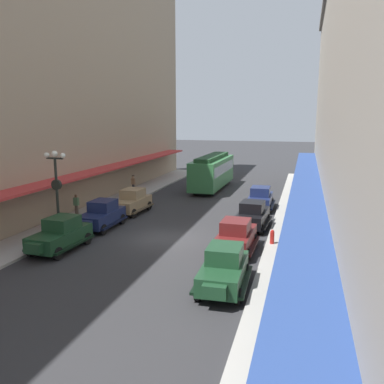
{
  "coord_description": "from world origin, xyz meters",
  "views": [
    {
      "loc": [
        7.93,
        -22.1,
        7.3
      ],
      "look_at": [
        0.0,
        6.0,
        1.8
      ],
      "focal_mm": 37.62,
      "sensor_mm": 36.0,
      "label": 1
    }
  ],
  "objects_px": {
    "lamp_post_with_clock": "(57,189)",
    "parked_car_6": "(236,235)",
    "parked_car_1": "(60,234)",
    "parked_car_5": "(261,198)",
    "pedestrian_0": "(76,205)",
    "streetcar": "(212,171)",
    "fire_hydrant": "(272,237)",
    "pedestrian_1": "(294,188)",
    "parked_car_2": "(253,214)",
    "parked_car_3": "(102,214)",
    "pedestrian_3": "(305,202)",
    "parked_car_4": "(132,201)",
    "parked_car_0": "(224,267)",
    "pedestrian_2": "(133,184)"
  },
  "relations": [
    {
      "from": "parked_car_3",
      "to": "parked_car_6",
      "type": "height_order",
      "value": "same"
    },
    {
      "from": "parked_car_6",
      "to": "streetcar",
      "type": "xyz_separation_m",
      "value": [
        -5.59,
        18.52,
        0.96
      ]
    },
    {
      "from": "lamp_post_with_clock",
      "to": "pedestrian_1",
      "type": "relative_size",
      "value": 3.15
    },
    {
      "from": "parked_car_2",
      "to": "parked_car_3",
      "type": "relative_size",
      "value": 1.01
    },
    {
      "from": "parked_car_2",
      "to": "fire_hydrant",
      "type": "xyz_separation_m",
      "value": [
        1.56,
        -3.51,
        -0.38
      ]
    },
    {
      "from": "parked_car_1",
      "to": "pedestrian_1",
      "type": "distance_m",
      "value": 21.47
    },
    {
      "from": "pedestrian_0",
      "to": "streetcar",
      "type": "bearing_deg",
      "value": 65.17
    },
    {
      "from": "parked_car_2",
      "to": "parked_car_4",
      "type": "height_order",
      "value": "same"
    },
    {
      "from": "parked_car_4",
      "to": "streetcar",
      "type": "xyz_separation_m",
      "value": [
        3.63,
        11.74,
        0.96
      ]
    },
    {
      "from": "pedestrian_0",
      "to": "lamp_post_with_clock",
      "type": "bearing_deg",
      "value": -71.96
    },
    {
      "from": "parked_car_6",
      "to": "pedestrian_0",
      "type": "relative_size",
      "value": 2.61
    },
    {
      "from": "parked_car_6",
      "to": "parked_car_1",
      "type": "bearing_deg",
      "value": -166.03
    },
    {
      "from": "pedestrian_2",
      "to": "pedestrian_3",
      "type": "bearing_deg",
      "value": -14.18
    },
    {
      "from": "parked_car_1",
      "to": "fire_hydrant",
      "type": "xyz_separation_m",
      "value": [
        11.22,
        3.86,
        -0.38
      ]
    },
    {
      "from": "parked_car_1",
      "to": "pedestrian_1",
      "type": "relative_size",
      "value": 2.63
    },
    {
      "from": "fire_hydrant",
      "to": "pedestrian_1",
      "type": "distance_m",
      "value": 13.96
    },
    {
      "from": "parked_car_2",
      "to": "pedestrian_1",
      "type": "relative_size",
      "value": 2.63
    },
    {
      "from": "parked_car_5",
      "to": "lamp_post_with_clock",
      "type": "bearing_deg",
      "value": -135.41
    },
    {
      "from": "streetcar",
      "to": "parked_car_1",
      "type": "bearing_deg",
      "value": -100.35
    },
    {
      "from": "parked_car_1",
      "to": "parked_car_3",
      "type": "xyz_separation_m",
      "value": [
        0.04,
        4.64,
        0.0
      ]
    },
    {
      "from": "streetcar",
      "to": "pedestrian_0",
      "type": "height_order",
      "value": "streetcar"
    },
    {
      "from": "pedestrian_0",
      "to": "pedestrian_1",
      "type": "xyz_separation_m",
      "value": [
        14.91,
        11.44,
        0.0
      ]
    },
    {
      "from": "parked_car_0",
      "to": "parked_car_3",
      "type": "xyz_separation_m",
      "value": [
        -9.64,
        7.17,
        0.0
      ]
    },
    {
      "from": "pedestrian_2",
      "to": "parked_car_5",
      "type": "bearing_deg",
      "value": -13.1
    },
    {
      "from": "parked_car_3",
      "to": "pedestrian_3",
      "type": "distance_m",
      "value": 14.85
    },
    {
      "from": "streetcar",
      "to": "parked_car_3",
      "type": "bearing_deg",
      "value": -103.07
    },
    {
      "from": "parked_car_0",
      "to": "fire_hydrant",
      "type": "relative_size",
      "value": 5.24
    },
    {
      "from": "lamp_post_with_clock",
      "to": "pedestrian_1",
      "type": "xyz_separation_m",
      "value": [
        13.54,
        15.64,
        -2.0
      ]
    },
    {
      "from": "pedestrian_3",
      "to": "parked_car_5",
      "type": "bearing_deg",
      "value": 162.04
    },
    {
      "from": "parked_car_4",
      "to": "pedestrian_2",
      "type": "distance_m",
      "value": 7.38
    },
    {
      "from": "streetcar",
      "to": "fire_hydrant",
      "type": "relative_size",
      "value": 11.74
    },
    {
      "from": "parked_car_3",
      "to": "pedestrian_1",
      "type": "xyz_separation_m",
      "value": [
        11.96,
        13.16,
        0.05
      ]
    },
    {
      "from": "parked_car_2",
      "to": "parked_car_3",
      "type": "xyz_separation_m",
      "value": [
        -9.61,
        -2.73,
        0.0
      ]
    },
    {
      "from": "pedestrian_0",
      "to": "parked_car_1",
      "type": "bearing_deg",
      "value": -65.48
    },
    {
      "from": "parked_car_1",
      "to": "parked_car_0",
      "type": "bearing_deg",
      "value": -14.63
    },
    {
      "from": "pedestrian_0",
      "to": "pedestrian_3",
      "type": "height_order",
      "value": "same"
    },
    {
      "from": "parked_car_0",
      "to": "parked_car_2",
      "type": "bearing_deg",
      "value": 90.17
    },
    {
      "from": "parked_car_1",
      "to": "parked_car_5",
      "type": "bearing_deg",
      "value": 53.86
    },
    {
      "from": "lamp_post_with_clock",
      "to": "parked_car_6",
      "type": "bearing_deg",
      "value": 0.98
    },
    {
      "from": "parked_car_2",
      "to": "parked_car_6",
      "type": "distance_m",
      "value": 5.04
    },
    {
      "from": "parked_car_3",
      "to": "pedestrian_1",
      "type": "relative_size",
      "value": 2.6
    },
    {
      "from": "parked_car_2",
      "to": "lamp_post_with_clock",
      "type": "distance_m",
      "value": 12.51
    },
    {
      "from": "parked_car_3",
      "to": "lamp_post_with_clock",
      "type": "xyz_separation_m",
      "value": [
        -1.57,
        -2.49,
        2.04
      ]
    },
    {
      "from": "pedestrian_3",
      "to": "streetcar",
      "type": "bearing_deg",
      "value": 135.78
    },
    {
      "from": "streetcar",
      "to": "pedestrian_3",
      "type": "xyz_separation_m",
      "value": [
        9.15,
        -8.9,
        -0.91
      ]
    },
    {
      "from": "parked_car_1",
      "to": "lamp_post_with_clock",
      "type": "height_order",
      "value": "lamp_post_with_clock"
    },
    {
      "from": "parked_car_4",
      "to": "parked_car_5",
      "type": "bearing_deg",
      "value": 22.84
    },
    {
      "from": "parked_car_2",
      "to": "pedestrian_3",
      "type": "distance_m",
      "value": 5.65
    },
    {
      "from": "parked_car_3",
      "to": "parked_car_5",
      "type": "bearing_deg",
      "value": 41.58
    },
    {
      "from": "parked_car_0",
      "to": "pedestrian_1",
      "type": "xyz_separation_m",
      "value": [
        2.32,
        20.32,
        0.05
      ]
    }
  ]
}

